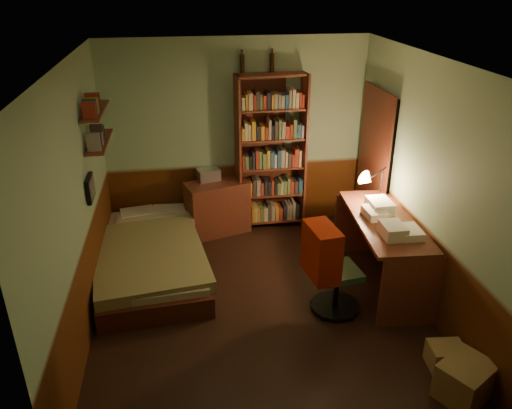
{
  "coord_description": "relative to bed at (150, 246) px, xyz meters",
  "views": [
    {
      "loc": [
        -0.72,
        -4.44,
        3.34
      ],
      "look_at": [
        0.0,
        0.25,
        1.1
      ],
      "focal_mm": 35.0,
      "sensor_mm": 36.0,
      "label": 1
    }
  ],
  "objects": [
    {
      "name": "floor",
      "position": [
        1.19,
        -0.9,
        -0.34
      ],
      "size": [
        3.5,
        4.0,
        0.02
      ],
      "primitive_type": "cube",
      "color": "black",
      "rests_on": "ground"
    },
    {
      "name": "ceiling",
      "position": [
        1.19,
        -0.9,
        2.28
      ],
      "size": [
        3.5,
        4.0,
        0.02
      ],
      "primitive_type": "cube",
      "color": "silver",
      "rests_on": "wall_back"
    },
    {
      "name": "wall_back",
      "position": [
        1.19,
        1.11,
        0.97
      ],
      "size": [
        3.5,
        0.02,
        2.6
      ],
      "primitive_type": "cube",
      "color": "gray",
      "rests_on": "ground"
    },
    {
      "name": "wall_left",
      "position": [
        -0.57,
        -0.9,
        0.97
      ],
      "size": [
        0.02,
        4.0,
        2.6
      ],
      "primitive_type": "cube",
      "color": "gray",
      "rests_on": "ground"
    },
    {
      "name": "wall_right",
      "position": [
        2.95,
        -0.9,
        0.97
      ],
      "size": [
        0.02,
        4.0,
        2.6
      ],
      "primitive_type": "cube",
      "color": "gray",
      "rests_on": "ground"
    },
    {
      "name": "wall_front",
      "position": [
        1.19,
        -2.91,
        0.97
      ],
      "size": [
        3.5,
        0.02,
        2.6
      ],
      "primitive_type": "cube",
      "color": "gray",
      "rests_on": "ground"
    },
    {
      "name": "doorway",
      "position": [
        2.91,
        0.4,
        0.67
      ],
      "size": [
        0.06,
        0.9,
        2.0
      ],
      "primitive_type": "cube",
      "color": "black",
      "rests_on": "ground"
    },
    {
      "name": "door_trim",
      "position": [
        2.88,
        0.4,
        0.67
      ],
      "size": [
        0.02,
        0.98,
        2.08
      ],
      "primitive_type": "cube",
      "color": "#3E180E",
      "rests_on": "ground"
    },
    {
      "name": "bed",
      "position": [
        0.0,
        0.0,
        0.0
      ],
      "size": [
        1.36,
        2.3,
        0.66
      ],
      "primitive_type": "cube",
      "rotation": [
        0.0,
        0.0,
        0.08
      ],
      "color": "olive",
      "rests_on": "ground"
    },
    {
      "name": "dresser",
      "position": [
        0.89,
        0.87,
        0.04
      ],
      "size": [
        0.92,
        0.64,
        0.74
      ],
      "primitive_type": "cube",
      "rotation": [
        0.0,
        0.0,
        0.3
      ],
      "color": "#5E291B",
      "rests_on": "ground"
    },
    {
      "name": "mini_stereo",
      "position": [
        0.78,
        0.99,
        0.49
      ],
      "size": [
        0.34,
        0.29,
        0.16
      ],
      "primitive_type": "cube",
      "rotation": [
        0.0,
        0.0,
        0.25
      ],
      "color": "#B2B2B7",
      "rests_on": "dresser"
    },
    {
      "name": "bookshelf",
      "position": [
        1.64,
        0.95,
        0.75
      ],
      "size": [
        0.95,
        0.4,
        2.15
      ],
      "primitive_type": "cube",
      "rotation": [
        0.0,
        0.0,
        0.12
      ],
      "color": "#5E291B",
      "rests_on": "ground"
    },
    {
      "name": "bottle_left",
      "position": [
        1.28,
        1.06,
        1.94
      ],
      "size": [
        0.06,
        0.06,
        0.23
      ],
      "primitive_type": "cylinder",
      "rotation": [
        0.0,
        0.0,
        -0.06
      ],
      "color": "black",
      "rests_on": "bookshelf"
    },
    {
      "name": "bottle_right",
      "position": [
        1.66,
        1.06,
        1.94
      ],
      "size": [
        0.07,
        0.07,
        0.23
      ],
      "primitive_type": "cylinder",
      "rotation": [
        0.0,
        0.0,
        0.19
      ],
      "color": "black",
      "rests_on": "bookshelf"
    },
    {
      "name": "desk",
      "position": [
        2.63,
        -0.7,
        0.1
      ],
      "size": [
        0.76,
        1.62,
        0.85
      ],
      "primitive_type": "cube",
      "rotation": [
        0.0,
        0.0,
        -0.07
      ],
      "color": "#5E291B",
      "rests_on": "ground"
    },
    {
      "name": "paper_stack",
      "position": [
        2.64,
        -0.5,
        0.58
      ],
      "size": [
        0.25,
        0.33,
        0.13
      ],
      "primitive_type": "cube",
      "rotation": [
        0.0,
        0.0,
        0.01
      ],
      "color": "silver",
      "rests_on": "desk"
    },
    {
      "name": "desk_lamp",
      "position": [
        2.77,
        -0.18,
        0.79
      ],
      "size": [
        0.19,
        0.19,
        0.54
      ],
      "primitive_type": "cone",
      "rotation": [
        0.0,
        0.0,
        -0.23
      ],
      "color": "black",
      "rests_on": "desk"
    },
    {
      "name": "office_chair",
      "position": [
        1.99,
        -1.1,
        0.22
      ],
      "size": [
        0.61,
        0.55,
        1.1
      ],
      "primitive_type": "cube",
      "rotation": [
        0.0,
        0.0,
        0.14
      ],
      "color": "#2A5136",
      "rests_on": "ground"
    },
    {
      "name": "red_jacket",
      "position": [
        1.89,
        -0.86,
        1.05
      ],
      "size": [
        0.33,
        0.51,
        0.56
      ],
      "primitive_type": "cube",
      "rotation": [
        0.0,
        0.0,
        0.17
      ],
      "color": "#B02105",
      "rests_on": "office_chair"
    },
    {
      "name": "wall_shelf_lower",
      "position": [
        -0.45,
        0.2,
        1.27
      ],
      "size": [
        0.2,
        0.9,
        0.03
      ],
      "primitive_type": "cube",
      "color": "#5E291B",
      "rests_on": "wall_left"
    },
    {
      "name": "wall_shelf_upper",
      "position": [
        -0.45,
        0.2,
        1.62
      ],
      "size": [
        0.2,
        0.9,
        0.03
      ],
      "primitive_type": "cube",
      "color": "#5E291B",
      "rests_on": "wall_left"
    },
    {
      "name": "framed_picture",
      "position": [
        -0.53,
        -0.3,
        0.92
      ],
      "size": [
        0.04,
        0.32,
        0.26
      ],
      "primitive_type": "cube",
      "color": "black",
      "rests_on": "wall_left"
    },
    {
      "name": "cardboard_box_a",
      "position": [
        2.72,
        -2.44,
        -0.16
      ],
      "size": [
        0.57,
        0.54,
        0.34
      ],
      "primitive_type": "cube",
      "rotation": [
        0.0,
        0.0,
        0.53
      ],
      "color": "#957F4D",
      "rests_on": "ground"
    },
    {
      "name": "cardboard_box_b",
      "position": [
        2.74,
        -2.08,
        -0.22
      ],
      "size": [
        0.34,
        0.29,
        0.22
      ],
      "primitive_type": "cube",
      "rotation": [
        0.0,
        0.0,
        -0.1
      ],
      "color": "#957F4D",
      "rests_on": "ground"
    }
  ]
}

